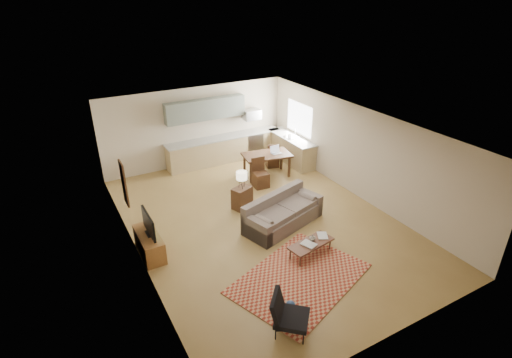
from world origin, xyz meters
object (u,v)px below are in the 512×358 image
coffee_table (311,249)px  armchair (292,315)px  dining_table (267,165)px  sofa (284,212)px  console_table (242,198)px  tv_credenza (149,244)px

coffee_table → armchair: 2.40m
dining_table → sofa: bearing=-102.7°
coffee_table → dining_table: size_ratio=0.75×
console_table → dining_table: (1.67, 1.46, 0.07)m
armchair → console_table: 4.62m
armchair → console_table: (1.28, 4.44, -0.08)m
tv_credenza → armchair: bearing=-65.8°
sofa → armchair: 3.60m
coffee_table → tv_credenza: size_ratio=0.96×
armchair → coffee_table: bearing=-2.4°
sofa → dining_table: bearing=51.4°
sofa → dining_table: (1.14, 2.79, -0.02)m
sofa → coffee_table: bearing=-112.1°
sofa → tv_credenza: (-3.43, 0.47, -0.13)m
armchair → sofa: bearing=11.9°
sofa → console_table: sofa is taller
sofa → coffee_table: (-0.14, -1.41, -0.23)m
sofa → console_table: (-0.53, 1.33, -0.09)m
sofa → tv_credenza: sofa is taller
armchair → tv_credenza: 3.93m
coffee_table → armchair: (-1.68, -1.71, 0.23)m
coffee_table → tv_credenza: tv_credenza is taller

